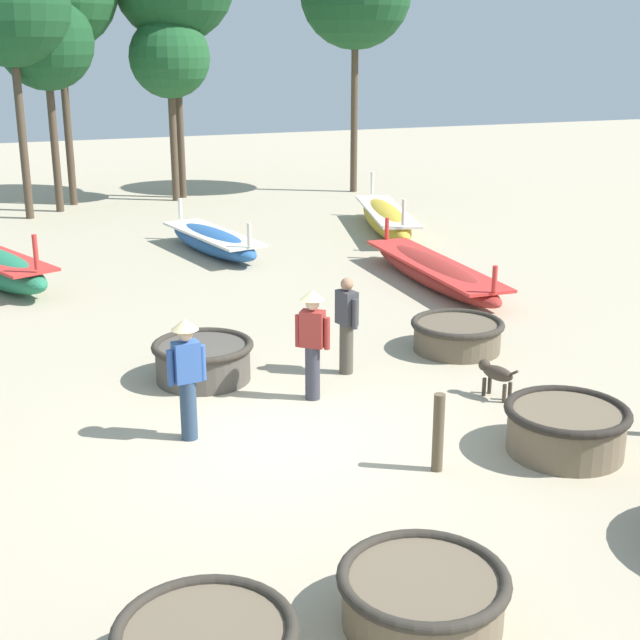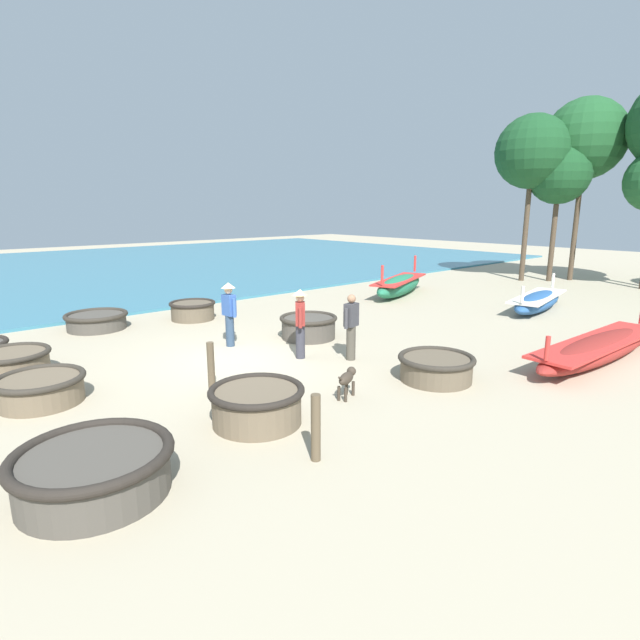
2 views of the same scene
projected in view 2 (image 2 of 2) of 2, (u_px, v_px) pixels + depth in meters
The scene contains 22 objects.
ground_plane at pixel (239, 360), 11.84m from camera, with size 80.00×80.00×0.00m, color tan.
sea at pixel (107, 267), 29.45m from camera, with size 28.00×52.00×0.10m, color teal.
coracle_center at pixel (12, 363), 10.59m from camera, with size 1.53×1.53×0.57m.
coracle_front_right at pixel (40, 388), 9.16m from camera, with size 1.58×1.58×0.53m.
coracle_tilted at pixel (94, 469), 6.23m from camera, with size 1.98×1.98×0.62m.
coracle_far_right at pixel (436, 367), 10.38m from camera, with size 1.60×1.60×0.54m.
coracle_weathered at pixel (308, 326), 13.73m from camera, with size 1.59×1.59×0.62m.
coracle_nearest at pixel (257, 404), 8.29m from camera, with size 1.60×1.60×0.63m.
coracle_upturned at pixel (193, 310), 16.02m from camera, with size 1.46×1.46×0.58m.
coracle_far_left at pixel (97, 320), 14.74m from camera, with size 1.78×1.78×0.50m.
long_boat_white_hull at pixel (538, 301), 17.43m from camera, with size 1.76×4.35×1.10m.
long_boat_ochre_hull at pixel (599, 348), 11.71m from camera, with size 1.23×5.60×1.02m.
long_boat_red_hull at pixel (399, 285), 20.45m from camera, with size 2.61×4.66×1.44m.
fisherman_hauling at pixel (300, 319), 11.75m from camera, with size 0.43×0.38×1.67m.
fisherman_standing_left at pixel (351, 325), 11.66m from camera, with size 0.29×0.52×1.57m.
fisherman_crouching at pixel (229, 310), 12.79m from camera, with size 0.53×0.36×1.67m.
dog at pixel (347, 379), 9.42m from camera, with size 0.38×0.65×0.55m.
mooring_post_inland at pixel (211, 367), 9.66m from camera, with size 0.14×0.14×1.01m, color brown.
mooring_post_shoreline at pixel (316, 428), 7.03m from camera, with size 0.14×0.14×1.00m, color brown.
tree_left_mid at pixel (559, 174), 23.34m from camera, with size 2.86×2.86×6.52m.
tree_rightmost at pixel (533, 152), 23.27m from camera, with size 3.41×3.41×7.76m.
tree_leftmost at pixel (585, 139), 23.31m from camera, with size 3.74×3.74×8.52m.
Camera 2 is at (9.75, -6.09, 3.54)m, focal length 28.00 mm.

